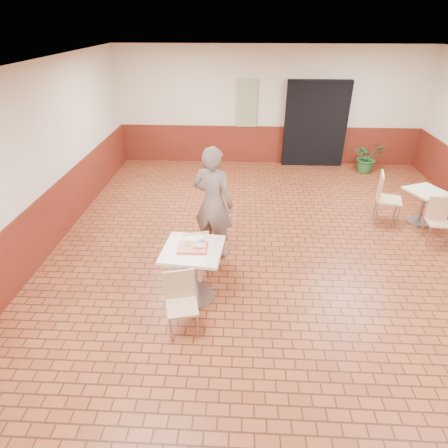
{
  "coord_description": "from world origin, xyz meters",
  "views": [
    {
      "loc": [
        -0.69,
        -5.03,
        3.61
      ],
      "look_at": [
        -0.93,
        -0.3,
        0.95
      ],
      "focal_mm": 30.0,
      "sensor_mm": 36.0,
      "label": 1
    }
  ],
  "objects_px": {
    "ring_donut": "(187,243)",
    "second_table": "(424,201)",
    "chair_main_front": "(181,299)",
    "chair_second_left": "(385,195)",
    "chair_main_back": "(195,251)",
    "chair_second_front": "(438,217)",
    "paper_cup": "(201,240)",
    "serving_tray": "(193,248)",
    "customer": "(213,203)",
    "main_table": "(194,265)",
    "potted_plant": "(367,157)",
    "long_john_donut": "(198,247)"
  },
  "relations": [
    {
      "from": "chair_main_front",
      "to": "chair_main_back",
      "type": "xyz_separation_m",
      "value": [
        0.05,
        1.1,
        0.01
      ]
    },
    {
      "from": "chair_main_back",
      "to": "second_table",
      "type": "distance_m",
      "value": 4.65
    },
    {
      "from": "paper_cup",
      "to": "potted_plant",
      "type": "distance_m",
      "value": 6.35
    },
    {
      "from": "chair_main_front",
      "to": "chair_main_back",
      "type": "relative_size",
      "value": 0.98
    },
    {
      "from": "main_table",
      "to": "chair_second_front",
      "type": "distance_m",
      "value": 4.54
    },
    {
      "from": "serving_tray",
      "to": "chair_second_left",
      "type": "xyz_separation_m",
      "value": [
        3.43,
        2.51,
        -0.3
      ]
    },
    {
      "from": "chair_main_front",
      "to": "chair_second_left",
      "type": "height_order",
      "value": "chair_second_left"
    },
    {
      "from": "chair_main_back",
      "to": "paper_cup",
      "type": "height_order",
      "value": "paper_cup"
    },
    {
      "from": "second_table",
      "to": "chair_second_left",
      "type": "distance_m",
      "value": 0.75
    },
    {
      "from": "second_table",
      "to": "main_table",
      "type": "bearing_deg",
      "value": -149.31
    },
    {
      "from": "chair_second_left",
      "to": "chair_main_front",
      "type": "bearing_deg",
      "value": 146.04
    },
    {
      "from": "chair_main_back",
      "to": "potted_plant",
      "type": "xyz_separation_m",
      "value": [
        3.9,
        4.71,
        -0.07
      ]
    },
    {
      "from": "customer",
      "to": "ring_donut",
      "type": "height_order",
      "value": "customer"
    },
    {
      "from": "chair_second_front",
      "to": "potted_plant",
      "type": "height_order",
      "value": "chair_second_front"
    },
    {
      "from": "chair_main_back",
      "to": "chair_second_front",
      "type": "distance_m",
      "value": 4.4
    },
    {
      "from": "main_table",
      "to": "chair_second_front",
      "type": "relative_size",
      "value": 1.04
    },
    {
      "from": "main_table",
      "to": "chair_main_back",
      "type": "bearing_deg",
      "value": 94.43
    },
    {
      "from": "long_john_donut",
      "to": "chair_second_front",
      "type": "xyz_separation_m",
      "value": [
        4.08,
        1.86,
        -0.44
      ]
    },
    {
      "from": "chair_main_back",
      "to": "customer",
      "type": "xyz_separation_m",
      "value": [
        0.23,
        0.68,
        0.48
      ]
    },
    {
      "from": "chair_second_left",
      "to": "potted_plant",
      "type": "bearing_deg",
      "value": 5.34
    },
    {
      "from": "customer",
      "to": "paper_cup",
      "type": "height_order",
      "value": "customer"
    },
    {
      "from": "paper_cup",
      "to": "main_table",
      "type": "bearing_deg",
      "value": -137.05
    },
    {
      "from": "chair_main_back",
      "to": "chair_main_front",
      "type": "bearing_deg",
      "value": 70.4
    },
    {
      "from": "ring_donut",
      "to": "chair_second_front",
      "type": "distance_m",
      "value": 4.61
    },
    {
      "from": "chair_main_back",
      "to": "chair_second_front",
      "type": "xyz_separation_m",
      "value": [
        4.2,
        1.33,
        -0.03
      ]
    },
    {
      "from": "main_table",
      "to": "customer",
      "type": "relative_size",
      "value": 0.44
    },
    {
      "from": "serving_tray",
      "to": "ring_donut",
      "type": "relative_size",
      "value": 3.68
    },
    {
      "from": "customer",
      "to": "long_john_donut",
      "type": "relative_size",
      "value": 12.35
    },
    {
      "from": "potted_plant",
      "to": "ring_donut",
      "type": "bearing_deg",
      "value": -127.53
    },
    {
      "from": "main_table",
      "to": "ring_donut",
      "type": "relative_size",
      "value": 7.75
    },
    {
      "from": "long_john_donut",
      "to": "chair_second_front",
      "type": "bearing_deg",
      "value": 24.53
    },
    {
      "from": "customer",
      "to": "serving_tray",
      "type": "distance_m",
      "value": 1.19
    },
    {
      "from": "second_table",
      "to": "potted_plant",
      "type": "relative_size",
      "value": 0.85
    },
    {
      "from": "paper_cup",
      "to": "serving_tray",
      "type": "bearing_deg",
      "value": -137.05
    },
    {
      "from": "ring_donut",
      "to": "second_table",
      "type": "bearing_deg",
      "value": 29.51
    },
    {
      "from": "main_table",
      "to": "potted_plant",
      "type": "distance_m",
      "value": 6.48
    },
    {
      "from": "customer",
      "to": "serving_tray",
      "type": "relative_size",
      "value": 4.78
    },
    {
      "from": "main_table",
      "to": "chair_second_left",
      "type": "height_order",
      "value": "chair_second_left"
    },
    {
      "from": "paper_cup",
      "to": "chair_second_front",
      "type": "relative_size",
      "value": 0.12
    },
    {
      "from": "chair_main_back",
      "to": "chair_second_front",
      "type": "bearing_deg",
      "value": -179.49
    },
    {
      "from": "ring_donut",
      "to": "paper_cup",
      "type": "height_order",
      "value": "paper_cup"
    },
    {
      "from": "chair_main_front",
      "to": "chair_second_front",
      "type": "bearing_deg",
      "value": 15.89
    },
    {
      "from": "customer",
      "to": "chair_second_front",
      "type": "relative_size",
      "value": 2.36
    },
    {
      "from": "chair_main_back",
      "to": "customer",
      "type": "relative_size",
      "value": 0.45
    },
    {
      "from": "chair_main_back",
      "to": "serving_tray",
      "type": "bearing_deg",
      "value": 77.29
    },
    {
      "from": "long_john_donut",
      "to": "chair_main_front",
      "type": "bearing_deg",
      "value": -105.81
    },
    {
      "from": "serving_tray",
      "to": "chair_second_left",
      "type": "height_order",
      "value": "chair_second_left"
    },
    {
      "from": "ring_donut",
      "to": "paper_cup",
      "type": "bearing_deg",
      "value": 9.41
    },
    {
      "from": "customer",
      "to": "second_table",
      "type": "bearing_deg",
      "value": -140.16
    },
    {
      "from": "chair_second_left",
      "to": "chair_main_back",
      "type": "bearing_deg",
      "value": 134.65
    }
  ]
}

